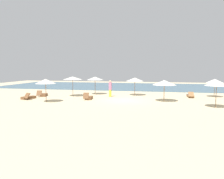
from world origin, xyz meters
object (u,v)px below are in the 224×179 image
Objects in this scene: lounger_1 at (44,95)px; lounger_2 at (28,97)px; lounger_0 at (89,98)px; umbrella_2 at (135,79)px; umbrella_5 at (46,81)px; umbrella_6 at (215,81)px; umbrella_1 at (217,84)px; person_1 at (110,88)px; umbrella_4 at (95,78)px; umbrella_3 at (164,83)px; lounger_3 at (190,96)px; umbrella_0 at (73,78)px.

lounger_2 reaches higher than lounger_1.
lounger_0 is at bearing 10.88° from lounger_2.
umbrella_5 is at bearing -138.14° from umbrella_2.
umbrella_6 is at bearing 18.77° from lounger_0.
umbrella_1 reaches higher than lounger_0.
umbrella_1 reaches higher than lounger_1.
umbrella_6 reaches higher than person_1.
umbrella_2 is 0.97× the size of umbrella_4.
umbrella_3 is 1.32× the size of lounger_3.
lounger_3 is at bearing -3.47° from umbrella_2.
umbrella_3 is at bearing -141.73° from umbrella_6.
umbrella_0 is 0.99× the size of umbrella_3.
umbrella_0 is at bearing -161.60° from umbrella_2.
umbrella_0 is at bearing 170.00° from umbrella_3.
umbrella_4 reaches higher than umbrella_2.
lounger_1 is (-13.55, 1.18, -1.67)m from umbrella_3.
lounger_3 is at bearing 19.79° from lounger_0.
umbrella_6 reaches higher than lounger_0.
person_1 is (-5.89, 2.29, -0.89)m from umbrella_3.
lounger_1 is at bearing 175.02° from umbrella_3.
umbrella_4 is at bearing 179.44° from umbrella_2.
umbrella_5 is at bearing -179.52° from umbrella_1.
lounger_3 is at bearing 8.69° from lounger_1.
umbrella_2 is 1.25× the size of lounger_0.
umbrella_1 is 0.96× the size of umbrella_5.
lounger_0 is (3.37, 2.72, -1.82)m from umbrella_5.
umbrella_2 is 3.28m from person_1.
lounger_3 is (16.48, 2.52, 0.01)m from lounger_1.
umbrella_5 reaches higher than lounger_1.
umbrella_1 is 11.21m from person_1.
lounger_0 is 0.95× the size of lounger_1.
umbrella_3 is 13.70m from lounger_1.
umbrella_1 is at bearing -101.61° from umbrella_6.
umbrella_0 reaches higher than umbrella_6.
umbrella_2 is at bearing 34.75° from person_1.
lounger_1 is (-2.51, 4.02, -1.83)m from umbrella_5.
umbrella_3 is 1.03× the size of umbrella_5.
umbrella_5 is at bearing -27.92° from lounger_2.
umbrella_4 reaches higher than lounger_2.
umbrella_5 is 1.25× the size of lounger_2.
umbrella_6 is at bearing 16.30° from lounger_2.
lounger_2 is at bearing -136.33° from umbrella_4.
umbrella_5 is 1.09× the size of umbrella_6.
lounger_2 is at bearing -155.78° from person_1.
umbrella_5 is 1.28× the size of lounger_3.
lounger_0 is 0.98× the size of lounger_3.
lounger_1 is 0.95× the size of person_1.
umbrella_6 reaches higher than lounger_2.
umbrella_4 reaches higher than umbrella_1.
lounger_2 is (-17.99, 1.39, -1.80)m from umbrella_1.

